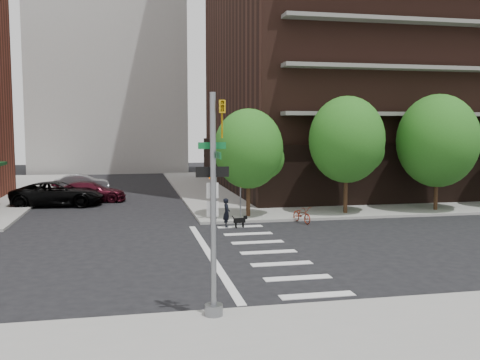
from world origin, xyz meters
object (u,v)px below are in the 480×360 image
at_px(traffic_signal, 214,223).
at_px(parked_car_silver, 82,183).
at_px(scooter, 302,215).
at_px(parked_car_maroon, 90,192).
at_px(dog_walker, 227,213).
at_px(parked_car_black, 58,194).

xyz_separation_m(traffic_signal, parked_car_silver, (-6.16, 31.73, -1.97)).
xyz_separation_m(traffic_signal, scooter, (7.07, 13.99, -2.24)).
relative_size(parked_car_maroon, parked_car_silver, 1.13).
bearing_deg(dog_walker, parked_car_silver, 32.08).
relative_size(parked_car_silver, dog_walker, 2.85).
distance_m(traffic_signal, scooter, 15.84).
height_order(traffic_signal, scooter, traffic_signal).
bearing_deg(scooter, traffic_signal, -130.48).
height_order(traffic_signal, parked_car_silver, traffic_signal).
distance_m(traffic_signal, parked_car_maroon, 25.66).
relative_size(traffic_signal, parked_car_silver, 1.36).
bearing_deg(parked_car_maroon, scooter, -130.07).
bearing_deg(parked_car_silver, parked_car_maroon, -173.93).
bearing_deg(parked_car_maroon, parked_car_black, 133.00).
relative_size(parked_car_black, parked_car_maroon, 1.20).
xyz_separation_m(parked_car_silver, scooter, (13.23, -17.74, -0.27)).
relative_size(traffic_signal, scooter, 3.45).
bearing_deg(parked_car_maroon, parked_car_silver, 12.06).
relative_size(traffic_signal, dog_walker, 3.88).
bearing_deg(parked_car_black, scooter, -119.51).
xyz_separation_m(parked_car_black, scooter, (14.06, -9.41, -0.38)).
height_order(traffic_signal, parked_car_black, traffic_signal).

